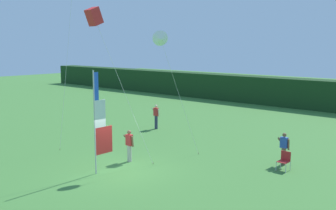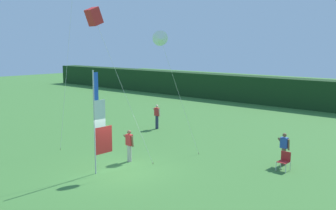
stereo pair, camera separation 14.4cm
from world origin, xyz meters
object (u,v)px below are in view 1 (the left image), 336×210
at_px(person_near_banner, 284,148).
at_px(kite_white_delta_2, 161,39).
at_px(person_far_left, 129,145).
at_px(kite_red_box_1, 94,17).
at_px(folding_chair, 284,160).
at_px(banner_flag, 100,124).
at_px(person_mid_field, 156,116).

bearing_deg(person_near_banner, kite_white_delta_2, -146.74).
xyz_separation_m(person_near_banner, kite_white_delta_2, (-5.12, -3.36, 5.29)).
xyz_separation_m(person_far_left, kite_red_box_1, (-0.56, -1.56, 6.27)).
height_order(folding_chair, kite_red_box_1, kite_red_box_1).
distance_m(banner_flag, person_mid_field, 9.92).
bearing_deg(person_near_banner, person_far_left, -142.66).
relative_size(banner_flag, person_near_banner, 2.95).
relative_size(person_near_banner, person_far_left, 0.99).
height_order(person_mid_field, folding_chair, person_mid_field).
distance_m(banner_flag, person_far_left, 2.50).
distance_m(person_mid_field, person_far_left, 7.94).
relative_size(banner_flag, person_far_left, 2.93).
distance_m(person_near_banner, folding_chair, 0.91).
distance_m(person_far_left, kite_white_delta_2, 5.53).
bearing_deg(folding_chair, person_mid_field, 165.97).
bearing_deg(kite_white_delta_2, folding_chair, 25.33).
bearing_deg(kite_red_box_1, person_mid_field, 115.02).
xyz_separation_m(banner_flag, person_far_left, (-0.26, 2.04, -1.42)).
xyz_separation_m(folding_chair, kite_red_box_1, (-7.06, -5.47, 6.62)).
relative_size(banner_flag, folding_chair, 5.35).
bearing_deg(person_far_left, folding_chair, 31.02).
bearing_deg(person_near_banner, kite_red_box_1, -136.99).
xyz_separation_m(folding_chair, kite_white_delta_2, (-5.51, -2.61, 5.63)).
relative_size(banner_flag, person_mid_field, 2.76).
distance_m(person_near_banner, person_far_left, 7.68).
height_order(person_near_banner, kite_red_box_1, kite_red_box_1).
bearing_deg(banner_flag, person_near_banner, 48.90).
xyz_separation_m(person_near_banner, folding_chair, (0.39, -0.75, -0.35)).
bearing_deg(person_far_left, kite_red_box_1, -109.75).
bearing_deg(banner_flag, person_far_left, 97.25).
bearing_deg(kite_white_delta_2, person_mid_field, 135.20).
bearing_deg(folding_chair, person_near_banner, 117.80).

